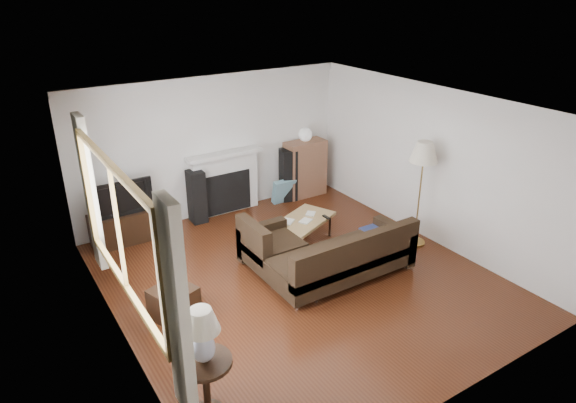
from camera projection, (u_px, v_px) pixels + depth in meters
room at (300, 199)px, 6.89m from camera, size 5.10×5.60×2.54m
window at (118, 229)px, 5.40m from camera, size 0.12×2.74×1.54m
curtain_near at (178, 312)px, 4.32m from camera, size 0.10×0.35×2.10m
curtain_far at (90, 194)px, 6.66m from camera, size 0.10×0.35×2.10m
fireplace at (225, 182)px, 9.27m from camera, size 1.40×0.26×1.15m
tv_stand at (124, 227)px, 8.33m from camera, size 1.02×0.46×0.51m
television at (119, 197)px, 8.11m from camera, size 0.99×0.13×0.57m
speaker_left at (197, 197)px, 8.95m from camera, size 0.27×0.32×0.94m
speaker_right at (288, 175)px, 9.84m from camera, size 0.35×0.39×1.01m
bookshelf at (305, 168)px, 10.02m from camera, size 0.80×0.38×1.10m
globe_lamp at (305, 135)px, 9.74m from camera, size 0.26×0.26×0.26m
sectional_sofa at (343, 255)px, 7.26m from camera, size 2.32×1.69×0.75m
coffee_table at (303, 232)px, 8.27m from camera, size 1.27×1.01×0.44m
footstool at (174, 303)px, 6.48m from camera, size 0.62×0.62×0.41m
floor_lamp at (420, 194)px, 8.03m from camera, size 0.57×0.57×1.72m
side_table at (206, 388)px, 4.97m from camera, size 0.54×0.54×0.67m
table_lamp at (202, 336)px, 4.72m from camera, size 0.35×0.35×0.57m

